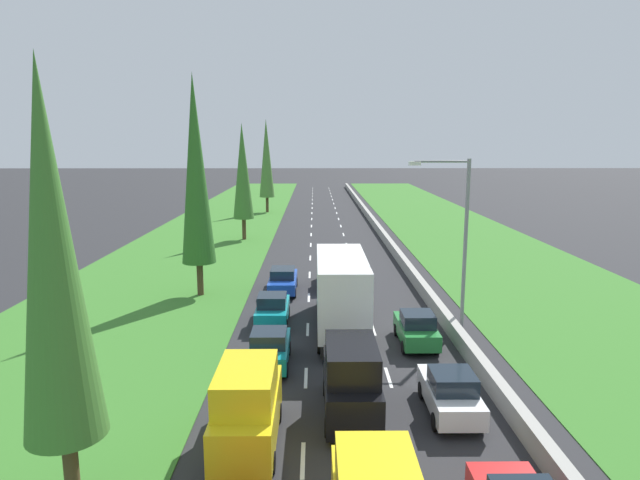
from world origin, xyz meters
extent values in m
plane|color=#28282B|center=(0.00, 60.00, 0.00)|extent=(300.00, 300.00, 0.00)
cube|color=#387528|center=(-12.65, 60.00, 0.02)|extent=(14.00, 140.00, 0.04)
cube|color=#387528|center=(14.35, 60.00, 0.02)|extent=(14.00, 140.00, 0.04)
cube|color=#9E9B93|center=(5.70, 60.00, 0.42)|extent=(0.44, 120.00, 0.85)
cube|color=white|center=(-1.75, 15.00, 0.01)|extent=(0.14, 2.00, 0.01)
cube|color=white|center=(-1.75, 21.00, 0.01)|extent=(0.14, 2.00, 0.01)
cube|color=white|center=(-1.75, 27.00, 0.01)|extent=(0.14, 2.00, 0.01)
cube|color=white|center=(-1.75, 33.00, 0.01)|extent=(0.14, 2.00, 0.01)
cube|color=white|center=(-1.75, 39.00, 0.01)|extent=(0.14, 2.00, 0.01)
cube|color=white|center=(-1.75, 45.00, 0.01)|extent=(0.14, 2.00, 0.01)
cube|color=white|center=(-1.75, 51.00, 0.01)|extent=(0.14, 2.00, 0.01)
cube|color=white|center=(-1.75, 57.00, 0.01)|extent=(0.14, 2.00, 0.01)
cube|color=white|center=(-1.75, 63.00, 0.01)|extent=(0.14, 2.00, 0.01)
cube|color=white|center=(-1.75, 69.00, 0.01)|extent=(0.14, 2.00, 0.01)
cube|color=white|center=(-1.75, 75.00, 0.01)|extent=(0.14, 2.00, 0.01)
cube|color=white|center=(-1.75, 81.00, 0.01)|extent=(0.14, 2.00, 0.01)
cube|color=white|center=(-1.75, 87.00, 0.01)|extent=(0.14, 2.00, 0.01)
cube|color=white|center=(-1.75, 93.00, 0.01)|extent=(0.14, 2.00, 0.01)
cube|color=white|center=(-1.75, 99.00, 0.01)|extent=(0.14, 2.00, 0.01)
cube|color=white|center=(-1.75, 105.00, 0.01)|extent=(0.14, 2.00, 0.01)
cube|color=white|center=(-1.75, 111.00, 0.01)|extent=(0.14, 2.00, 0.01)
cube|color=white|center=(-1.75, 117.00, 0.01)|extent=(0.14, 2.00, 0.01)
cube|color=white|center=(1.75, 15.00, 0.01)|extent=(0.14, 2.00, 0.01)
cube|color=white|center=(1.75, 21.00, 0.01)|extent=(0.14, 2.00, 0.01)
cube|color=white|center=(1.75, 27.00, 0.01)|extent=(0.14, 2.00, 0.01)
cube|color=white|center=(1.75, 33.00, 0.01)|extent=(0.14, 2.00, 0.01)
cube|color=white|center=(1.75, 39.00, 0.01)|extent=(0.14, 2.00, 0.01)
cube|color=white|center=(1.75, 45.00, 0.01)|extent=(0.14, 2.00, 0.01)
cube|color=white|center=(1.75, 51.00, 0.01)|extent=(0.14, 2.00, 0.01)
cube|color=white|center=(1.75, 57.00, 0.01)|extent=(0.14, 2.00, 0.01)
cube|color=white|center=(1.75, 63.00, 0.01)|extent=(0.14, 2.00, 0.01)
cube|color=white|center=(1.75, 69.00, 0.01)|extent=(0.14, 2.00, 0.01)
cube|color=white|center=(1.75, 75.00, 0.01)|extent=(0.14, 2.00, 0.01)
cube|color=white|center=(1.75, 81.00, 0.01)|extent=(0.14, 2.00, 0.01)
cube|color=white|center=(1.75, 87.00, 0.01)|extent=(0.14, 2.00, 0.01)
cube|color=white|center=(1.75, 93.00, 0.01)|extent=(0.14, 2.00, 0.01)
cube|color=white|center=(1.75, 99.00, 0.01)|extent=(0.14, 2.00, 0.01)
cube|color=white|center=(1.75, 105.00, 0.01)|extent=(0.14, 2.00, 0.01)
cube|color=white|center=(1.75, 111.00, 0.01)|extent=(0.14, 2.00, 0.01)
cube|color=white|center=(1.75, 117.00, 0.01)|extent=(0.14, 2.00, 0.01)
cube|color=white|center=(3.57, 17.94, 0.70)|extent=(1.68, 3.90, 0.76)
cube|color=#19232D|center=(3.57, 17.64, 1.40)|extent=(1.52, 1.60, 0.64)
cylinder|color=black|center=(2.81, 19.15, 0.32)|extent=(0.22, 0.64, 0.64)
cylinder|color=black|center=(4.33, 19.15, 0.32)|extent=(0.22, 0.64, 0.64)
cylinder|color=black|center=(2.81, 16.73, 0.32)|extent=(0.22, 0.64, 0.64)
cylinder|color=black|center=(4.33, 16.73, 0.32)|extent=(0.22, 0.64, 0.64)
cube|color=yellow|center=(-3.55, 15.92, 1.02)|extent=(1.90, 4.90, 1.40)
cube|color=yellow|center=(-3.55, 15.62, 2.27)|extent=(1.80, 3.10, 1.10)
cylinder|color=black|center=(-4.42, 17.44, 0.32)|extent=(0.22, 0.64, 0.64)
cylinder|color=black|center=(-2.68, 17.44, 0.32)|extent=(0.22, 0.64, 0.64)
cylinder|color=black|center=(-4.42, 14.40, 0.32)|extent=(0.22, 0.64, 0.64)
cylinder|color=black|center=(-2.68, 14.40, 0.32)|extent=(0.22, 0.64, 0.64)
cube|color=black|center=(-0.07, 17.89, 1.02)|extent=(1.90, 4.90, 1.40)
cube|color=black|center=(-0.07, 17.59, 2.27)|extent=(1.80, 3.10, 1.10)
cylinder|color=black|center=(-0.94, 19.41, 0.32)|extent=(0.22, 0.64, 0.64)
cylinder|color=black|center=(0.80, 19.41, 0.32)|extent=(0.22, 0.64, 0.64)
cylinder|color=black|center=(-0.94, 16.37, 0.32)|extent=(0.22, 0.64, 0.64)
cylinder|color=black|center=(0.80, 16.37, 0.32)|extent=(0.22, 0.64, 0.64)
cube|color=black|center=(-0.02, 26.96, 0.60)|extent=(2.20, 9.40, 0.56)
cube|color=silver|center=(-0.02, 30.56, 2.13)|extent=(2.40, 2.20, 2.50)
cube|color=silver|center=(-0.02, 25.86, 2.53)|extent=(2.44, 7.20, 3.30)
cylinder|color=black|center=(-1.14, 30.26, 0.32)|extent=(0.22, 0.64, 0.64)
cylinder|color=black|center=(1.10, 30.26, 0.32)|extent=(0.22, 0.64, 0.64)
cylinder|color=black|center=(-1.14, 24.78, 0.32)|extent=(0.22, 0.64, 0.64)
cylinder|color=black|center=(1.10, 24.78, 0.32)|extent=(0.22, 0.64, 0.64)
cylinder|color=black|center=(-1.14, 23.70, 0.32)|extent=(0.22, 0.64, 0.64)
cylinder|color=black|center=(1.10, 23.70, 0.32)|extent=(0.22, 0.64, 0.64)
cube|color=teal|center=(-3.38, 22.31, 0.70)|extent=(1.68, 3.90, 0.76)
cube|color=#19232D|center=(-3.38, 22.01, 1.40)|extent=(1.52, 1.60, 0.64)
cylinder|color=black|center=(-4.14, 23.52, 0.32)|extent=(0.22, 0.64, 0.64)
cylinder|color=black|center=(-2.62, 23.52, 0.32)|extent=(0.22, 0.64, 0.64)
cylinder|color=black|center=(-4.14, 21.10, 0.32)|extent=(0.22, 0.64, 0.64)
cylinder|color=black|center=(-2.62, 21.10, 0.32)|extent=(0.22, 0.64, 0.64)
cube|color=slate|center=(-0.23, 35.76, 0.68)|extent=(1.76, 4.50, 0.72)
cube|color=#19232D|center=(-0.23, 35.61, 1.34)|extent=(1.56, 1.90, 0.60)
cylinder|color=black|center=(-1.03, 37.15, 0.32)|extent=(0.22, 0.64, 0.64)
cylinder|color=black|center=(0.57, 37.15, 0.32)|extent=(0.22, 0.64, 0.64)
cylinder|color=black|center=(-1.03, 34.36, 0.32)|extent=(0.22, 0.64, 0.64)
cylinder|color=black|center=(0.57, 34.36, 0.32)|extent=(0.22, 0.64, 0.64)
cube|color=#237A33|center=(3.60, 24.79, 0.70)|extent=(1.68, 3.90, 0.76)
cube|color=#19232D|center=(3.60, 24.49, 1.40)|extent=(1.52, 1.60, 0.64)
cylinder|color=black|center=(2.84, 26.00, 0.32)|extent=(0.22, 0.64, 0.64)
cylinder|color=black|center=(4.36, 26.00, 0.32)|extent=(0.22, 0.64, 0.64)
cylinder|color=black|center=(2.84, 23.59, 0.32)|extent=(0.22, 0.64, 0.64)
cylinder|color=black|center=(4.36, 23.59, 0.32)|extent=(0.22, 0.64, 0.64)
cube|color=teal|center=(-3.68, 28.00, 0.70)|extent=(1.68, 3.90, 0.76)
cube|color=#19232D|center=(-3.68, 27.70, 1.40)|extent=(1.52, 1.60, 0.64)
cylinder|color=black|center=(-4.44, 29.21, 0.32)|extent=(0.22, 0.64, 0.64)
cylinder|color=black|center=(-2.92, 29.21, 0.32)|extent=(0.22, 0.64, 0.64)
cylinder|color=black|center=(-4.44, 26.79, 0.32)|extent=(0.22, 0.64, 0.64)
cylinder|color=black|center=(-2.92, 26.79, 0.32)|extent=(0.22, 0.64, 0.64)
cube|color=#1E47B7|center=(-3.48, 34.37, 0.68)|extent=(1.76, 4.50, 0.72)
cube|color=#19232D|center=(-3.48, 34.22, 1.34)|extent=(1.56, 1.90, 0.60)
cylinder|color=black|center=(-4.28, 35.76, 0.32)|extent=(0.22, 0.64, 0.64)
cylinder|color=black|center=(-2.68, 35.76, 0.32)|extent=(0.22, 0.64, 0.64)
cylinder|color=black|center=(-4.28, 32.97, 0.32)|extent=(0.22, 0.64, 0.64)
cylinder|color=black|center=(-2.68, 32.97, 0.32)|extent=(0.22, 0.64, 0.64)
cylinder|color=#4C3823|center=(-7.92, 12.82, 1.10)|extent=(0.40, 0.40, 2.20)
cone|color=#3D752D|center=(-7.92, 12.82, 7.09)|extent=(2.10, 2.10, 9.78)
cylinder|color=#4C3823|center=(-8.81, 33.63, 1.10)|extent=(0.41, 0.41, 2.20)
cone|color=#2D6623|center=(-8.81, 33.63, 8.13)|extent=(2.15, 2.15, 11.86)
cylinder|color=#4C3823|center=(-8.58, 54.05, 1.10)|extent=(0.40, 0.40, 2.20)
cone|color=#3D752D|center=(-8.58, 54.05, 6.98)|extent=(2.09, 2.09, 9.56)
cylinder|color=#4C3823|center=(-8.10, 75.94, 1.10)|extent=(0.40, 0.40, 2.20)
cone|color=#4C7F38|center=(-8.10, 75.94, 7.64)|extent=(2.13, 2.13, 10.89)
cylinder|color=gray|center=(6.57, 27.41, 4.50)|extent=(0.20, 0.20, 9.00)
cylinder|color=gray|center=(5.17, 27.41, 8.85)|extent=(2.80, 0.12, 0.12)
cube|color=silver|center=(3.77, 27.41, 8.75)|extent=(0.60, 0.28, 0.20)
camera|label=1|loc=(-1.37, -0.38, 9.81)|focal=30.26mm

